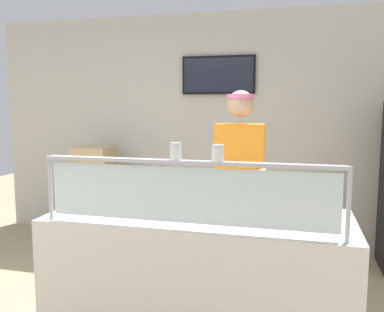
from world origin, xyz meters
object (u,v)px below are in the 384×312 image
at_px(worker_figure, 240,186).
at_px(pepper_flake_shaker, 218,154).
at_px(pizza_server, 223,208).
at_px(pizza_tray, 225,211).
at_px(parmesan_shaker, 176,152).
at_px(pizza_box_stack, 96,158).

bearing_deg(worker_figure, pepper_flake_shaker, -88.91).
distance_m(pizza_server, worker_figure, 0.66).
distance_m(pepper_flake_shaker, worker_figure, 1.11).
relative_size(pizza_tray, parmesan_shaker, 4.95).
relative_size(pizza_server, worker_figure, 0.16).
relative_size(pizza_server, pepper_flake_shaker, 3.06).
height_order(pizza_server, pizza_box_stack, pizza_box_stack).
relative_size(pizza_tray, pepper_flake_shaker, 5.22).
distance_m(parmesan_shaker, pepper_flake_shaker, 0.24).
height_order(parmesan_shaker, pizza_box_stack, parmesan_shaker).
distance_m(parmesan_shaker, worker_figure, 1.13).
relative_size(parmesan_shaker, pepper_flake_shaker, 1.05).
distance_m(parmesan_shaker, pizza_box_stack, 2.71).
height_order(pepper_flake_shaker, worker_figure, worker_figure).
height_order(parmesan_shaker, pepper_flake_shaker, parmesan_shaker).
bearing_deg(pizza_server, pepper_flake_shaker, -76.93).
height_order(pizza_tray, pizza_box_stack, pizza_box_stack).
bearing_deg(pepper_flake_shaker, parmesan_shaker, 180.00).
bearing_deg(parmesan_shaker, worker_figure, 78.24).
distance_m(pizza_tray, pizza_box_stack, 2.53).
relative_size(pizza_tray, worker_figure, 0.27).
bearing_deg(pepper_flake_shaker, pizza_box_stack, 130.91).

